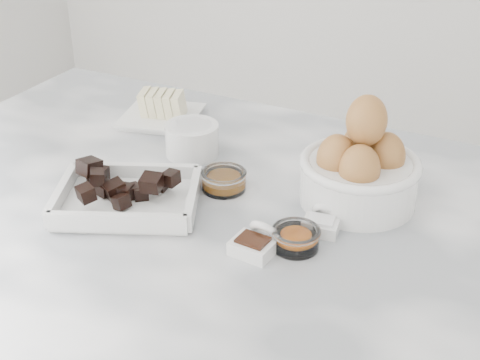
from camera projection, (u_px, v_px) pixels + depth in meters
name	position (u px, v px, depth m)	size (l,w,h in m)	color
marble_slab	(220.00, 220.00, 1.02)	(1.20, 0.80, 0.04)	white
chocolate_dish	(127.00, 194.00, 1.01)	(0.26, 0.23, 0.06)	white
butter_plate	(160.00, 110.00, 1.29)	(0.17, 0.17, 0.06)	white
sugar_ramekin	(192.00, 138.00, 1.16)	(0.09, 0.09, 0.06)	white
egg_bowl	(360.00, 169.00, 1.00)	(0.18, 0.18, 0.17)	white
honey_bowl	(224.00, 180.00, 1.06)	(0.07, 0.07, 0.03)	white
zest_bowl	(296.00, 237.00, 0.92)	(0.07, 0.07, 0.03)	white
vanilla_spoon	(256.00, 242.00, 0.91)	(0.06, 0.07, 0.04)	white
salt_spoon	(322.00, 222.00, 0.96)	(0.06, 0.07, 0.04)	white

